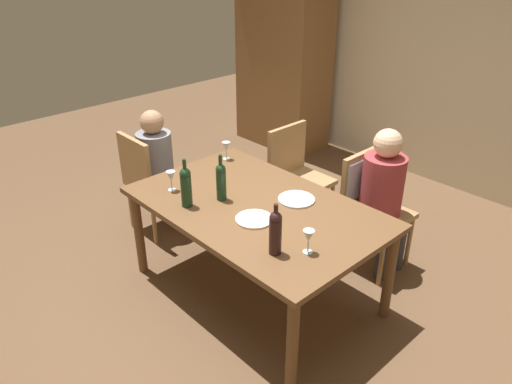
% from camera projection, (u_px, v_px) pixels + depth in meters
% --- Properties ---
extents(ground_plane, '(10.00, 10.00, 0.00)m').
position_uv_depth(ground_plane, '(256.00, 291.00, 3.70)').
color(ground_plane, brown).
extents(rear_room_partition, '(6.40, 0.12, 2.70)m').
position_uv_depth(rear_room_partition, '(464.00, 55.00, 4.73)').
color(rear_room_partition, beige).
rests_on(rear_room_partition, ground_plane).
extents(armoire_cabinet, '(1.18, 0.62, 2.18)m').
position_uv_depth(armoire_cabinet, '(283.00, 55.00, 5.85)').
color(armoire_cabinet, brown).
rests_on(armoire_cabinet, ground_plane).
extents(dining_table, '(1.75, 1.10, 0.74)m').
position_uv_depth(dining_table, '(256.00, 215.00, 3.39)').
color(dining_table, brown).
rests_on(dining_table, ground_plane).
extents(chair_far_right, '(0.46, 0.44, 0.92)m').
position_uv_depth(chair_far_right, '(367.00, 194.00, 3.81)').
color(chair_far_right, '#A87F51').
rests_on(chair_far_right, ground_plane).
extents(chair_left_end, '(0.44, 0.44, 0.92)m').
position_uv_depth(chair_left_end, '(149.00, 177.00, 4.21)').
color(chair_left_end, '#A87F51').
rests_on(chair_left_end, ground_plane).
extents(chair_far_left, '(0.44, 0.44, 0.92)m').
position_uv_depth(chair_far_left, '(296.00, 171.00, 4.32)').
color(chair_far_left, '#A87F51').
rests_on(chair_far_left, ground_plane).
extents(person_woman_host, '(0.36, 0.32, 1.16)m').
position_uv_depth(person_woman_host, '(385.00, 192.00, 3.68)').
color(person_woman_host, '#33333D').
rests_on(person_woman_host, ground_plane).
extents(person_man_bearded, '(0.29, 0.34, 1.11)m').
position_uv_depth(person_man_bearded, '(159.00, 162.00, 4.22)').
color(person_man_bearded, '#33333D').
rests_on(person_man_bearded, ground_plane).
extents(wine_bottle_tall_green, '(0.07, 0.07, 0.34)m').
position_uv_depth(wine_bottle_tall_green, '(221.00, 181.00, 3.36)').
color(wine_bottle_tall_green, '#19381E').
rests_on(wine_bottle_tall_green, dining_table).
extents(wine_bottle_dark_red, '(0.07, 0.07, 0.32)m').
position_uv_depth(wine_bottle_dark_red, '(275.00, 231.00, 2.78)').
color(wine_bottle_dark_red, black).
rests_on(wine_bottle_dark_red, dining_table).
extents(wine_bottle_short_olive, '(0.08, 0.08, 0.35)m').
position_uv_depth(wine_bottle_short_olive, '(186.00, 186.00, 3.27)').
color(wine_bottle_short_olive, '#19381E').
rests_on(wine_bottle_short_olive, dining_table).
extents(wine_glass_near_left, '(0.07, 0.07, 0.15)m').
position_uv_depth(wine_glass_near_left, '(309.00, 237.00, 2.80)').
color(wine_glass_near_left, silver).
rests_on(wine_glass_near_left, dining_table).
extents(wine_glass_centre, '(0.07, 0.07, 0.15)m').
position_uv_depth(wine_glass_centre, '(226.00, 147.00, 3.99)').
color(wine_glass_centre, silver).
rests_on(wine_glass_centre, dining_table).
extents(wine_glass_near_right, '(0.07, 0.07, 0.15)m').
position_uv_depth(wine_glass_near_right, '(171.00, 177.00, 3.50)').
color(wine_glass_near_right, silver).
rests_on(wine_glass_near_right, dining_table).
extents(dinner_plate_host, '(0.24, 0.24, 0.01)m').
position_uv_depth(dinner_plate_host, '(254.00, 219.00, 3.17)').
color(dinner_plate_host, white).
rests_on(dinner_plate_host, dining_table).
extents(dinner_plate_guest_left, '(0.26, 0.26, 0.01)m').
position_uv_depth(dinner_plate_guest_left, '(296.00, 199.00, 3.41)').
color(dinner_plate_guest_left, white).
rests_on(dinner_plate_guest_left, dining_table).
extents(handbag, '(0.15, 0.29, 0.22)m').
position_uv_depth(handbag, '(331.00, 231.00, 4.23)').
color(handbag, brown).
rests_on(handbag, ground_plane).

